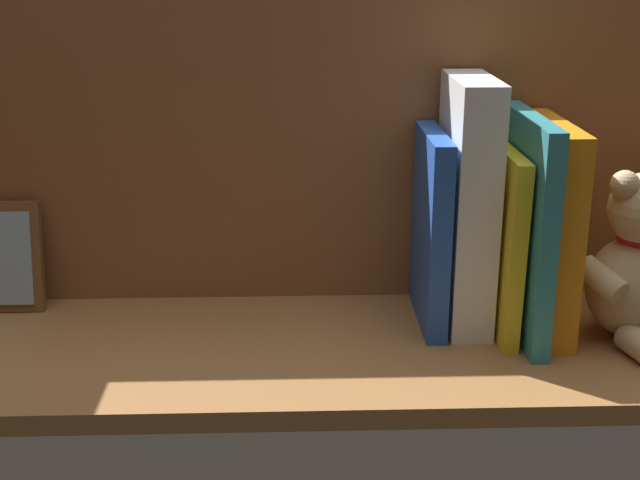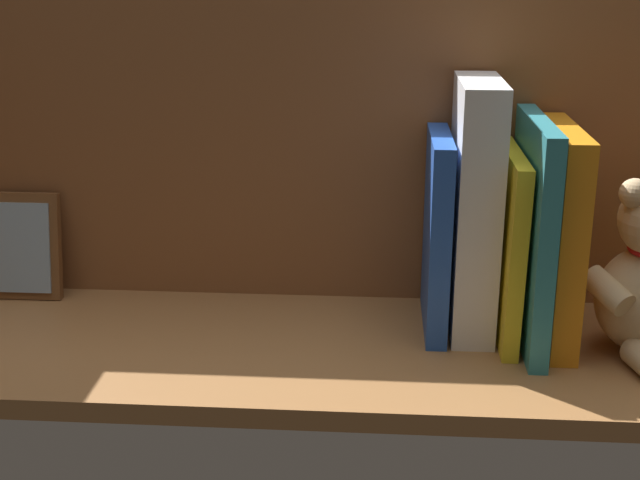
# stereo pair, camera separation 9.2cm
# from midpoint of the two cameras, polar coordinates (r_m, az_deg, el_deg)

# --- Properties ---
(ground_plane) EXTENTS (1.05, 0.31, 0.02)m
(ground_plane) POSITION_cam_midpoint_polar(r_m,az_deg,el_deg) (0.97, -2.74, -7.23)
(ground_plane) COLOR #9E6B3D
(shelf_back_panel) EXTENTS (1.05, 0.02, 0.37)m
(shelf_back_panel) POSITION_cam_midpoint_polar(r_m,az_deg,el_deg) (1.03, -2.82, 5.94)
(shelf_back_panel) COLOR #935B33
(shelf_back_panel) RESTS_ON ground_plane
(book_2) EXTENTS (0.03, 0.18, 0.24)m
(book_2) POSITION_cam_midpoint_polar(r_m,az_deg,el_deg) (0.98, 12.31, 0.84)
(book_2) COLOR orange
(book_2) RESTS_ON ground_plane
(book_3) EXTENTS (0.02, 0.19, 0.25)m
(book_3) POSITION_cam_midpoint_polar(r_m,az_deg,el_deg) (0.97, 10.77, 0.93)
(book_3) COLOR teal
(book_3) RESTS_ON ground_plane
(book_4) EXTENTS (0.02, 0.17, 0.21)m
(book_4) POSITION_cam_midpoint_polar(r_m,az_deg,el_deg) (0.98, 9.21, 0.09)
(book_4) COLOR yellow
(book_4) RESTS_ON ground_plane
(dictionary_thick_white) EXTENTS (0.05, 0.14, 0.28)m
(dictionary_thick_white) POSITION_cam_midpoint_polar(r_m,az_deg,el_deg) (0.97, 7.05, 2.38)
(dictionary_thick_white) COLOR white
(dictionary_thick_white) RESTS_ON ground_plane
(book_5) EXTENTS (0.02, 0.15, 0.22)m
(book_5) POSITION_cam_midpoint_polar(r_m,az_deg,el_deg) (0.98, 4.69, 0.67)
(book_5) COLOR blue
(book_5) RESTS_ON ground_plane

